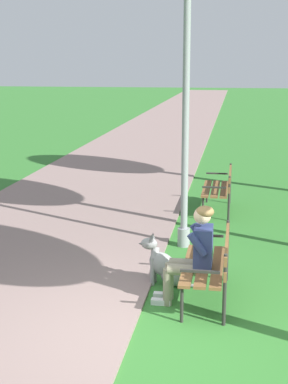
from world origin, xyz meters
The scene contains 7 objects.
ground_plane centered at (0.00, 0.00, 0.00)m, with size 120.00×120.00×0.00m, color #33752D.
paved_path centered at (-2.35, 24.00, 0.02)m, with size 4.23×60.00×0.04m, color gray.
park_bench_near centered at (0.57, 1.20, 0.51)m, with size 0.55×1.50×0.85m.
park_bench_mid centered at (0.54, 5.65, 0.51)m, with size 0.55×1.50×0.85m.
person_seated_on_near_bench centered at (0.36, 1.06, 0.68)m, with size 0.74×0.49×1.25m.
dog_grey centered at (-0.04, 1.60, 0.26)m, with size 0.83×0.31×0.71m.
lamp_post_near centered at (0.03, 3.30, 2.13)m, with size 0.24×0.24×4.12m.
Camera 1 is at (0.82, -5.62, 2.94)m, focal length 53.94 mm.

